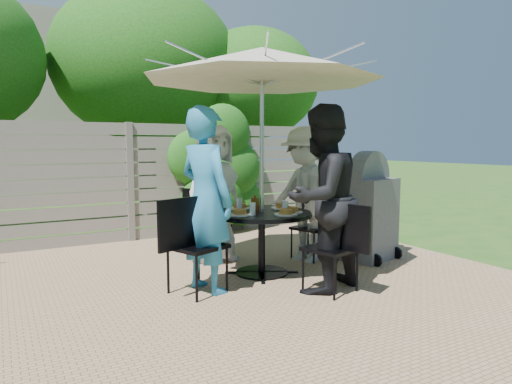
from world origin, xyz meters
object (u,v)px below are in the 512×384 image
chair_back (207,239)px  syrup_jug (255,205)px  person_front (321,199)px  person_back (214,194)px  plate_back (240,207)px  chair_left (196,265)px  plate_right (282,206)px  glass_left (253,209)px  plate_front (286,213)px  chair_front (331,266)px  plate_extra (292,211)px  glass_front (285,207)px  person_right (306,195)px  patio_table (262,231)px  bbq_grill (368,211)px  coffee_cup (254,204)px  umbrella (262,65)px  chair_right (312,240)px  plate_left (239,213)px  glass_back (239,204)px  person_left (206,201)px

chair_back → syrup_jug: 1.07m
person_front → chair_back: bearing=-89.9°
person_back → plate_back: size_ratio=6.79×
chair_left → plate_right: 1.41m
glass_left → plate_front: bearing=-27.6°
chair_left → glass_left: bearing=-12.1°
chair_front → syrup_jug: bearing=5.3°
person_back → person_front: 1.66m
plate_extra → glass_front: (-0.08, 0.02, 0.05)m
syrup_jug → person_right: bearing=13.7°
patio_table → bbq_grill: size_ratio=0.99×
glass_front → person_front: bearing=-83.5°
syrup_jug → coffee_cup: size_ratio=1.33×
person_right → plate_front: 0.91m
plate_extra → syrup_jug: 0.43m
umbrella → chair_front: size_ratio=3.54×
person_front → chair_right: (0.68, 1.08, -0.70)m
plate_left → glass_back: bearing=62.4°
person_back → plate_back: (0.14, -0.45, -0.11)m
person_front → plate_extra: (0.02, 0.56, -0.19)m
chair_right → glass_left: 1.35m
person_right → person_front: bearing=-45.0°
plate_right → person_left: bearing=-163.1°
umbrella → plate_right: umbrella is taller
plate_extra → glass_left: (-0.48, 0.06, 0.05)m
plate_back → chair_left: bearing=-142.6°
person_back → person_right: (1.04, -0.55, -0.01)m
chair_right → glass_front: (-0.75, -0.50, 0.55)m
coffee_cup → person_left: bearing=-149.7°
chair_back → glass_back: chair_back is taller
syrup_jug → bbq_grill: bearing=-4.0°
plate_extra → plate_back: bearing=122.2°
person_back → glass_front: (0.42, -1.01, -0.07)m
chair_left → person_left: (0.13, 0.04, 0.65)m
glass_back → bbq_grill: bearing=-9.9°
plate_left → chair_right: bearing=17.0°
glass_left → coffee_cup: 0.48m
glass_back → syrup_jug: (0.10, -0.19, 0.01)m
person_right → glass_front: (-0.62, -0.46, -0.06)m
chair_back → bbq_grill: bbq_grill is taller
person_front → plate_right: 0.92m
plate_right → umbrella: bearing=-163.1°
coffee_cup → bbq_grill: (1.52, -0.32, -0.15)m
person_back → bbq_grill: (1.80, -0.88, -0.23)m
chair_right → glass_left: glass_left is taller
chair_front → glass_left: chair_front is taller
plate_extra → syrup_jug: syrup_jug is taller
chair_back → plate_left: chair_back is taller
person_back → plate_left: (-0.10, -0.90, -0.11)m
person_back → chair_front: size_ratio=1.88×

